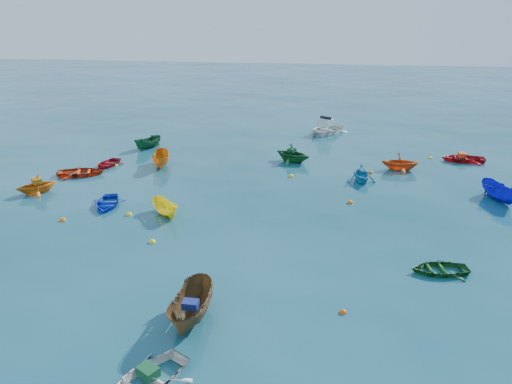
# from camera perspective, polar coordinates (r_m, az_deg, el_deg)

# --- Properties ---
(ground) EXTENTS (160.00, 160.00, 0.00)m
(ground) POSITION_cam_1_polar(r_m,az_deg,el_deg) (26.23, -1.63, -4.63)
(ground) COLOR #093B48
(ground) RESTS_ON ground
(dinghy_blue_sw) EXTENTS (2.58, 3.14, 0.57)m
(dinghy_blue_sw) POSITION_cam_1_polar(r_m,az_deg,el_deg) (30.85, -16.63, -1.54)
(dinghy_blue_sw) COLOR #0F30C1
(dinghy_blue_sw) RESTS_ON ground
(sampan_brown_mid) EXTENTS (1.40, 3.53, 1.35)m
(sampan_brown_mid) POSITION_cam_1_polar(r_m,az_deg,el_deg) (19.61, -7.25, -14.38)
(sampan_brown_mid) COLOR brown
(sampan_brown_mid) RESTS_ON ground
(dinghy_orange_w) EXTENTS (3.20, 3.20, 1.28)m
(dinghy_orange_w) POSITION_cam_1_polar(r_m,az_deg,el_deg) (34.51, -23.67, -0.09)
(dinghy_orange_w) COLOR orange
(dinghy_orange_w) RESTS_ON ground
(sampan_yellow_mid) EXTENTS (2.43, 2.53, 0.99)m
(sampan_yellow_mid) POSITION_cam_1_polar(r_m,az_deg,el_deg) (28.78, -10.25, -2.60)
(sampan_yellow_mid) COLOR yellow
(sampan_yellow_mid) RESTS_ON ground
(dinghy_green_e) EXTENTS (2.81, 2.20, 0.53)m
(dinghy_green_e) POSITION_cam_1_polar(r_m,az_deg,el_deg) (23.98, 20.14, -8.58)
(dinghy_green_e) COLOR #114C18
(dinghy_green_e) RESTS_ON ground
(dinghy_cyan_se) EXTENTS (2.47, 2.71, 1.23)m
(dinghy_cyan_se) POSITION_cam_1_polar(r_m,az_deg,el_deg) (34.44, 11.88, 1.22)
(dinghy_cyan_se) COLOR teal
(dinghy_cyan_se) RESTS_ON ground
(dinghy_red_nw) EXTENTS (3.68, 3.06, 0.66)m
(dinghy_red_nw) POSITION_cam_1_polar(r_m,az_deg,el_deg) (36.99, -19.35, 1.83)
(dinghy_red_nw) COLOR red
(dinghy_red_nw) RESTS_ON ground
(sampan_orange_n) EXTENTS (1.92, 3.35, 1.22)m
(sampan_orange_n) POSITION_cam_1_polar(r_m,az_deg,el_deg) (37.52, -10.72, 2.92)
(sampan_orange_n) COLOR #C56A12
(sampan_orange_n) RESTS_ON ground
(dinghy_green_n) EXTENTS (3.61, 3.44, 1.49)m
(dinghy_green_n) POSITION_cam_1_polar(r_m,az_deg,el_deg) (38.05, 4.21, 3.48)
(dinghy_green_n) COLOR #145621
(dinghy_green_n) RESTS_ON ground
(dinghy_red_ne) EXTENTS (3.17, 2.27, 0.65)m
(dinghy_red_ne) POSITION_cam_1_polar(r_m,az_deg,el_deg) (41.20, 22.53, 3.28)
(dinghy_red_ne) COLOR red
(dinghy_red_ne) RESTS_ON ground
(sampan_blue_far) EXTENTS (2.13, 3.25, 1.18)m
(sampan_blue_far) POSITION_cam_1_polar(r_m,az_deg,el_deg) (33.89, 25.94, -0.81)
(sampan_blue_far) COLOR #0E0FB3
(sampan_blue_far) RESTS_ON ground
(dinghy_red_far) EXTENTS (2.21, 2.83, 0.54)m
(dinghy_red_far) POSITION_cam_1_polar(r_m,az_deg,el_deg) (38.52, -16.60, 2.87)
(dinghy_red_far) COLOR #A90E17
(dinghy_red_far) RESTS_ON ground
(dinghy_orange_far) EXTENTS (2.72, 2.36, 1.40)m
(dinghy_orange_far) POSITION_cam_1_polar(r_m,az_deg,el_deg) (37.52, 16.09, 2.46)
(dinghy_orange_far) COLOR #D34E13
(dinghy_orange_far) RESTS_ON ground
(sampan_green_far) EXTENTS (2.24, 2.87, 1.05)m
(sampan_green_far) POSITION_cam_1_polar(r_m,az_deg,el_deg) (42.56, -12.17, 4.93)
(sampan_green_far) COLOR #124D28
(sampan_green_far) RESTS_ON ground
(motorboat_white) EXTENTS (4.95, 5.31, 1.50)m
(motorboat_white) POSITION_cam_1_polar(r_m,az_deg,el_deg) (46.93, 7.89, 6.66)
(motorboat_white) COLOR white
(motorboat_white) RESTS_ON ground
(tarp_green_a) EXTENTS (0.80, 0.74, 0.31)m
(tarp_green_a) POSITION_cam_1_polar(r_m,az_deg,el_deg) (16.88, -12.24, -19.41)
(tarp_green_a) COLOR #134F29
(tarp_green_a) RESTS_ON dinghy_white_near
(tarp_blue_a) EXTENTS (0.59, 0.46, 0.28)m
(tarp_blue_a) POSITION_cam_1_polar(r_m,az_deg,el_deg) (19.03, -7.50, -12.62)
(tarp_blue_a) COLOR navy
(tarp_blue_a) RESTS_ON sampan_brown_mid
(tarp_orange_a) EXTENTS (0.85, 0.85, 0.33)m
(tarp_orange_a) POSITION_cam_1_polar(r_m,az_deg,el_deg) (34.26, -23.78, 1.19)
(tarp_orange_a) COLOR #B76F12
(tarp_orange_a) RESTS_ON dinghy_orange_w
(tarp_green_b) EXTENTS (0.68, 0.74, 0.29)m
(tarp_green_b) POSITION_cam_1_polar(r_m,az_deg,el_deg) (37.84, 4.11, 4.79)
(tarp_green_b) COLOR #114423
(tarp_green_b) RESTS_ON dinghy_green_n
(tarp_orange_b) EXTENTS (0.52, 0.68, 0.33)m
(tarp_orange_b) POSITION_cam_1_polar(r_m,az_deg,el_deg) (41.05, 22.49, 3.94)
(tarp_orange_b) COLOR #DC4616
(tarp_orange_b) RESTS_ON dinghy_red_ne
(buoy_ye_a) EXTENTS (0.34, 0.34, 0.34)m
(buoy_ye_a) POSITION_cam_1_polar(r_m,az_deg,el_deg) (25.69, -11.77, -5.67)
(buoy_ye_a) COLOR yellow
(buoy_ye_a) RESTS_ON ground
(buoy_or_b) EXTENTS (0.30, 0.30, 0.30)m
(buoy_or_b) POSITION_cam_1_polar(r_m,az_deg,el_deg) (20.17, 9.91, -13.43)
(buoy_or_b) COLOR #DA580B
(buoy_or_b) RESTS_ON ground
(buoy_ye_b) EXTENTS (0.36, 0.36, 0.36)m
(buoy_ye_b) POSITION_cam_1_polar(r_m,az_deg,el_deg) (29.20, -14.30, -2.58)
(buoy_ye_b) COLOR yellow
(buoy_ye_b) RESTS_ON ground
(buoy_or_c) EXTENTS (0.35, 0.35, 0.35)m
(buoy_or_c) POSITION_cam_1_polar(r_m,az_deg,el_deg) (29.57, -21.20, -3.09)
(buoy_or_c) COLOR orange
(buoy_or_c) RESTS_ON ground
(buoy_ye_c) EXTENTS (0.38, 0.38, 0.38)m
(buoy_ye_c) POSITION_cam_1_polar(r_m,az_deg,el_deg) (34.68, 4.04, 1.76)
(buoy_ye_c) COLOR yellow
(buoy_ye_c) RESTS_ON ground
(buoy_or_d) EXTENTS (0.37, 0.37, 0.37)m
(buoy_or_d) POSITION_cam_1_polar(r_m,az_deg,el_deg) (30.53, 10.70, -1.25)
(buoy_or_d) COLOR orange
(buoy_or_d) RESTS_ON ground
(buoy_ye_d) EXTENTS (0.32, 0.32, 0.32)m
(buoy_ye_d) POSITION_cam_1_polar(r_m,az_deg,el_deg) (38.38, -15.72, 2.90)
(buoy_ye_d) COLOR yellow
(buoy_ye_d) RESTS_ON ground
(buoy_or_e) EXTENTS (0.34, 0.34, 0.34)m
(buoy_or_e) POSITION_cam_1_polar(r_m,az_deg,el_deg) (36.24, 12.95, 2.11)
(buoy_or_e) COLOR #E45F0C
(buoy_or_e) RESTS_ON ground
(buoy_ye_e) EXTENTS (0.29, 0.29, 0.29)m
(buoy_ye_e) POSITION_cam_1_polar(r_m,az_deg,el_deg) (41.05, 19.29, 3.64)
(buoy_ye_e) COLOR yellow
(buoy_ye_e) RESTS_ON ground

